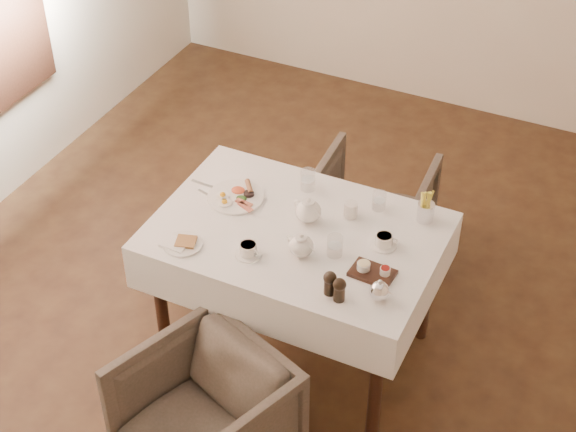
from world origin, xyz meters
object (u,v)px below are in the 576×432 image
Objects in this scene: armchair_near at (205,417)px; breakfast_plate at (236,196)px; table at (296,250)px; teapot_centre at (308,210)px; armchair_far at (372,210)px.

armchair_near is 1.03m from breakfast_plate.
table is 0.20m from teapot_centre.
teapot_centre is (0.08, 0.86, 0.53)m from armchair_near.
armchair_far is at bearing 106.18° from teapot_centre.
teapot_centre is (-0.04, -0.77, 0.54)m from armchair_far.
table is 4.78× the size of breakfast_plate.
table is 0.39m from breakfast_plate.
armchair_far is (0.06, 0.85, -0.36)m from table.
teapot_centre is at bearing 76.30° from table.
breakfast_plate is (-0.35, 0.09, 0.13)m from table.
armchair_near is 1.63m from armchair_far.
armchair_near is (-0.06, -0.78, -0.35)m from table.
table is at bearing -84.69° from teapot_centre.
teapot_centre reaches higher than armchair_far.
teapot_centre is at bearing -14.45° from breakfast_plate.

